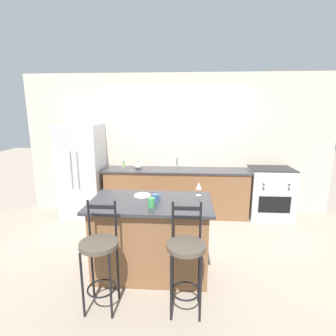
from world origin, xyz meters
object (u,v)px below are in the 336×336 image
object	(u,v)px
refrigerator	(83,170)
soap_bottle	(124,165)
dinner_plate	(142,195)
pumpkin_decoration	(138,166)
oven_range	(270,193)
coffee_mug	(156,198)
bar_stool_near	(100,254)
wine_glass	(199,186)
tumbler_cup	(151,203)
bar_stool_far	(186,256)

from	to	relation	value
refrigerator	soap_bottle	bearing A→B (deg)	9.52
dinner_plate	pumpkin_decoration	xyz separation A→B (m)	(-0.36, 1.71, 0.02)
oven_range	coffee_mug	world-z (taller)	coffee_mug
bar_stool_near	refrigerator	bearing A→B (deg)	114.50
dinner_plate	wine_glass	distance (m)	0.73
tumbler_cup	bar_stool_near	bearing A→B (deg)	-136.03
bar_stool_far	wine_glass	xyz separation A→B (m)	(0.16, 0.90, 0.46)
oven_range	wine_glass	bearing A→B (deg)	-131.47
dinner_plate	pumpkin_decoration	bearing A→B (deg)	101.94
dinner_plate	soap_bottle	bearing A→B (deg)	110.50
dinner_plate	coffee_mug	bearing A→B (deg)	-43.18
refrigerator	oven_range	xyz separation A→B (m)	(3.57, 0.06, -0.40)
dinner_plate	bar_stool_far	bearing A→B (deg)	-55.54
coffee_mug	soap_bottle	bearing A→B (deg)	113.70
coffee_mug	wine_glass	bearing A→B (deg)	26.20
tumbler_cup	wine_glass	bearing A→B (deg)	40.23
dinner_plate	bar_stool_near	bearing A→B (deg)	-109.53
refrigerator	coffee_mug	size ratio (longest dim) A/B	15.35
pumpkin_decoration	bar_stool_far	bearing A→B (deg)	-69.90
bar_stool_far	tumbler_cup	xyz separation A→B (m)	(-0.40, 0.43, 0.39)
pumpkin_decoration	coffee_mug	bearing A→B (deg)	-73.62
wine_glass	tumbler_cup	size ratio (longest dim) A/B	1.56
tumbler_cup	pumpkin_decoration	size ratio (longest dim) A/B	0.73
refrigerator	coffee_mug	world-z (taller)	refrigerator
bar_stool_far	soap_bottle	size ratio (longest dim) A/B	7.95
refrigerator	wine_glass	xyz separation A→B (m)	(2.14, -1.55, 0.18)
oven_range	pumpkin_decoration	world-z (taller)	pumpkin_decoration
oven_range	soap_bottle	bearing A→B (deg)	178.63
pumpkin_decoration	tumbler_cup	bearing A→B (deg)	-75.81
oven_range	dinner_plate	distance (m)	2.77
bar_stool_near	wine_glass	world-z (taller)	bar_stool_near
coffee_mug	oven_range	bearing A→B (deg)	43.81
oven_range	bar_stool_near	size ratio (longest dim) A/B	0.86
pumpkin_decoration	soap_bottle	bearing A→B (deg)	170.38
bar_stool_near	tumbler_cup	bearing A→B (deg)	43.97
dinner_plate	pumpkin_decoration	size ratio (longest dim) A/B	1.41
oven_range	bar_stool_near	xyz separation A→B (m)	(-2.44, -2.53, 0.12)
oven_range	tumbler_cup	xyz separation A→B (m)	(-1.98, -2.08, 0.52)
bar_stool_far	coffee_mug	size ratio (longest dim) A/B	9.80
bar_stool_far	soap_bottle	distance (m)	2.88
oven_range	bar_stool_near	distance (m)	3.52
refrigerator	oven_range	distance (m)	3.59
bar_stool_near	soap_bottle	xyz separation A→B (m)	(-0.36, 2.60, 0.36)
refrigerator	pumpkin_decoration	xyz separation A→B (m)	(1.06, 0.08, 0.09)
oven_range	coffee_mug	xyz separation A→B (m)	(-1.95, -1.87, 0.50)
tumbler_cup	coffee_mug	bearing A→B (deg)	83.05
bar_stool_far	coffee_mug	bearing A→B (deg)	120.04
soap_bottle	oven_range	bearing A→B (deg)	-1.37
bar_stool_far	tumbler_cup	distance (m)	0.70
wine_glass	pumpkin_decoration	size ratio (longest dim) A/B	1.14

